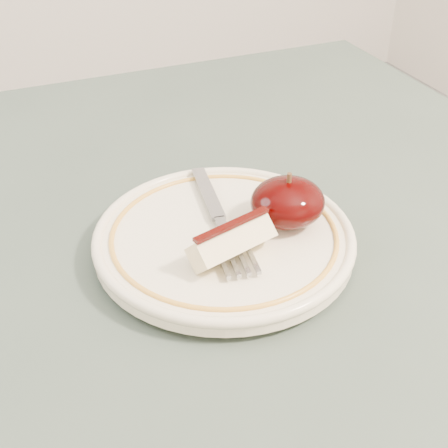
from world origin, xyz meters
name	(u,v)px	position (x,y,z in m)	size (l,w,h in m)	color
table	(165,368)	(0.00, 0.00, 0.66)	(0.90, 0.90, 0.75)	brown
plate	(224,238)	(0.07, 0.03, 0.76)	(0.22, 0.22, 0.02)	white
apple_half	(288,202)	(0.12, 0.02, 0.79)	(0.06, 0.06, 0.05)	black
apple_wedge	(232,242)	(0.06, -0.01, 0.78)	(0.07, 0.05, 0.03)	beige
fork	(220,219)	(0.07, 0.04, 0.77)	(0.04, 0.16, 0.00)	#92949A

